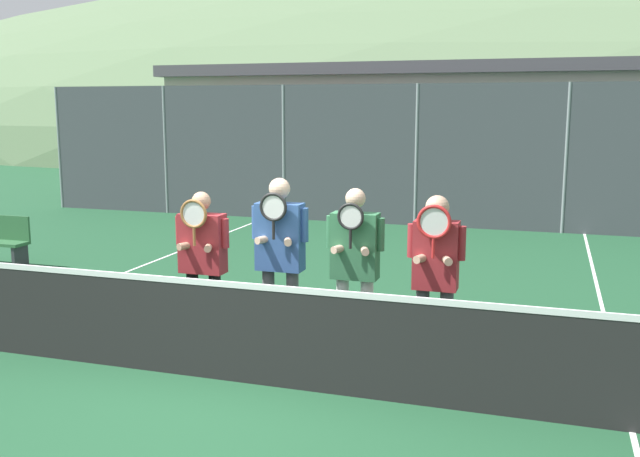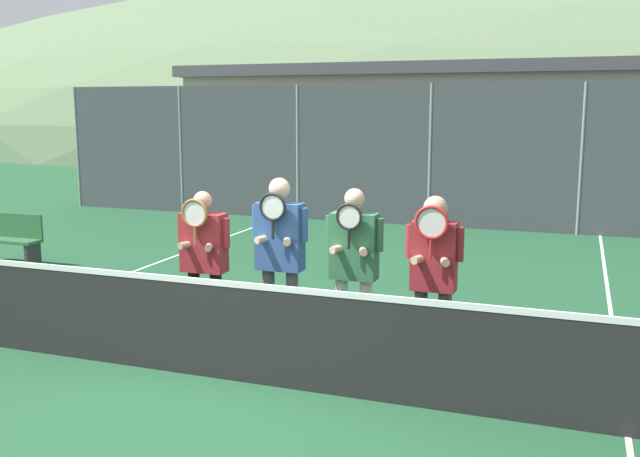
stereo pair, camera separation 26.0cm
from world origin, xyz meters
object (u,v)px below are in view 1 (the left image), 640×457
at_px(player_center_right, 355,260).
at_px(car_center, 593,178).
at_px(player_leftmost, 202,255).
at_px(player_rightmost, 435,268).
at_px(car_far_left, 232,168).
at_px(car_left_of_center, 395,170).
at_px(player_center_left, 280,249).

relative_size(player_center_right, car_center, 0.37).
relative_size(player_leftmost, player_rightmost, 0.96).
height_order(car_far_left, car_left_of_center, car_left_of_center).
height_order(player_rightmost, car_center, player_rightmost).
bearing_deg(player_rightmost, player_center_left, 176.73).
bearing_deg(player_leftmost, car_center, 68.81).
xyz_separation_m(player_center_right, car_left_of_center, (-2.07, 11.67, -0.14)).
bearing_deg(player_rightmost, player_leftmost, 178.86).
bearing_deg(player_leftmost, player_center_right, 2.70).
relative_size(car_left_of_center, car_center, 0.84).
xyz_separation_m(player_leftmost, player_center_right, (1.68, 0.08, 0.04)).
height_order(car_far_left, car_center, car_center).
height_order(player_center_right, car_left_of_center, car_left_of_center).
bearing_deg(player_center_left, player_rightmost, -3.27).
distance_m(player_leftmost, car_far_left, 12.61).
distance_m(player_rightmost, car_left_of_center, 12.16).
bearing_deg(player_center_left, car_far_left, 117.06).
distance_m(player_center_right, car_center, 11.92).
bearing_deg(player_center_right, player_rightmost, -8.76).
height_order(player_center_right, car_center, player_center_right).
height_order(player_center_right, car_far_left, player_center_right).
bearing_deg(player_leftmost, player_center_left, 2.84).
relative_size(player_center_left, car_left_of_center, 0.46).
bearing_deg(car_far_left, player_center_left, -62.94).
relative_size(player_center_right, car_left_of_center, 0.44).
xyz_separation_m(player_rightmost, car_far_left, (-7.53, 11.62, -0.19)).
height_order(player_center_left, car_center, player_center_left).
height_order(player_center_left, player_center_right, player_center_left).
relative_size(player_center_left, car_center, 0.39).
distance_m(player_leftmost, player_center_right, 1.68).
bearing_deg(player_center_left, car_left_of_center, 96.18).
distance_m(player_leftmost, car_center, 12.50).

